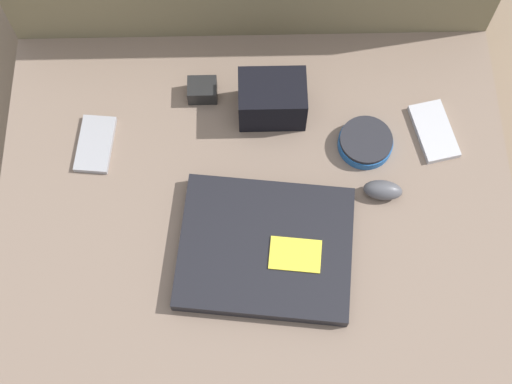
{
  "coord_description": "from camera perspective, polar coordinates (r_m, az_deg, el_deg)",
  "views": [
    {
      "loc": [
        -0.01,
        -0.51,
        1.34
      ],
      "look_at": [
        0.0,
        0.0,
        0.14
      ],
      "focal_mm": 50.0,
      "sensor_mm": 36.0,
      "label": 1
    }
  ],
  "objects": [
    {
      "name": "ground_plane",
      "position": [
        1.43,
        0.0,
        -2.25
      ],
      "size": [
        8.0,
        8.0,
        0.0
      ],
      "primitive_type": "plane",
      "color": "#7A6651"
    },
    {
      "name": "laptop",
      "position": [
        1.27,
        0.78,
        -4.51
      ],
      "size": [
        0.33,
        0.28,
        0.03
      ],
      "rotation": [
        0.0,
        0.0,
        -0.12
      ],
      "color": "black",
      "rests_on": "couch_seat"
    },
    {
      "name": "speaker_puck",
      "position": [
        1.36,
        8.75,
        3.95
      ],
      "size": [
        0.1,
        0.1,
        0.03
      ],
      "color": "#1E569E",
      "rests_on": "couch_seat"
    },
    {
      "name": "phone_black",
      "position": [
        1.41,
        14.05,
        4.74
      ],
      "size": [
        0.09,
        0.13,
        0.01
      ],
      "rotation": [
        0.0,
        0.0,
        0.21
      ],
      "color": "#B7B7BC",
      "rests_on": "couch_seat"
    },
    {
      "name": "phone_silver",
      "position": [
        1.39,
        -12.73,
        3.76
      ],
      "size": [
        0.08,
        0.12,
        0.01
      ],
      "rotation": [
        0.0,
        0.0,
        -0.1
      ],
      "color": "#99999E",
      "rests_on": "couch_seat"
    },
    {
      "name": "camera_pouch",
      "position": [
        1.36,
        1.3,
        7.43
      ],
      "size": [
        0.13,
        0.09,
        0.09
      ],
      "color": "black",
      "rests_on": "couch_seat"
    },
    {
      "name": "charger_brick",
      "position": [
        1.4,
        -4.31,
        8.13
      ],
      "size": [
        0.06,
        0.05,
        0.04
      ],
      "color": "black",
      "rests_on": "couch_seat"
    },
    {
      "name": "computer_mouse",
      "position": [
        1.32,
        10.13,
        -0.05
      ],
      "size": [
        0.08,
        0.05,
        0.04
      ],
      "rotation": [
        0.0,
        0.0,
        -0.14
      ],
      "color": "#4C4C51",
      "rests_on": "couch_seat"
    },
    {
      "name": "couch_seat",
      "position": [
        1.38,
        0.0,
        -1.33
      ],
      "size": [
        0.96,
        0.71,
        0.12
      ],
      "color": "#7A6656",
      "rests_on": "ground_plane"
    }
  ]
}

